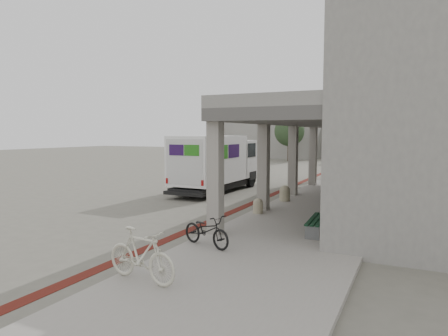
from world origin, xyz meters
The scene contains 14 objects.
ground centered at (0.00, 0.00, 0.00)m, with size 120.00×120.00×0.00m, color #625E54.
bike_lane_stripe centered at (1.00, 2.00, 0.01)m, with size 0.35×40.00×0.01m, color #521710.
sidewalk centered at (4.00, 0.00, 0.06)m, with size 4.40×28.00×0.12m, color gray.
transit_building centered at (6.83, 4.50, 3.40)m, with size 7.60×17.00×7.00m.
distant_backdrop centered at (-2.84, 35.89, 2.70)m, with size 28.00×10.00×6.50m.
tree_left centered at (-5.00, 28.00, 3.18)m, with size 3.20×3.20×4.80m.
tree_mid centered at (2.00, 30.00, 3.18)m, with size 3.20×3.20×4.80m.
fedex_truck centered at (-1.95, 4.65, 1.53)m, with size 2.22×6.76×2.87m.
bench centered at (4.74, -2.22, 0.43)m, with size 0.50×1.84×0.43m.
bollard_near centered at (2.18, -0.25, 0.39)m, with size 0.36×0.36×0.54m.
bollard_far centered at (2.27, 2.71, 0.45)m, with size 0.44×0.44×0.67m.
utility_cabinet centered at (4.83, 0.59, 0.63)m, with size 0.46×0.61×1.02m, color slate.
bicycle_black centered at (2.50, -4.80, 0.53)m, with size 0.55×1.58×0.83m, color black.
bicycle_cream centered at (2.50, -7.48, 0.64)m, with size 0.49×1.75×1.05m, color beige.
Camera 1 is at (7.22, -13.58, 3.00)m, focal length 32.00 mm.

